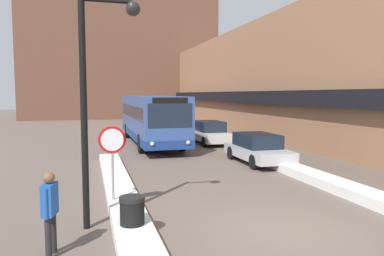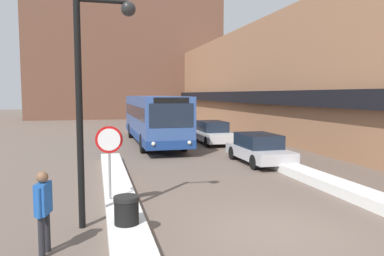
% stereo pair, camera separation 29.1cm
% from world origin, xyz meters
% --- Properties ---
extents(ground_plane, '(160.00, 160.00, 0.00)m').
position_xyz_m(ground_plane, '(0.00, 0.00, 0.00)').
color(ground_plane, '#66564C').
extents(building_row_right, '(5.50, 60.00, 8.77)m').
position_xyz_m(building_row_right, '(9.97, 24.00, 4.37)').
color(building_row_right, '#996B4C').
rests_on(building_row_right, ground_plane).
extents(building_backdrop_far, '(26.00, 8.00, 16.60)m').
position_xyz_m(building_backdrop_far, '(0.00, 45.72, 8.30)').
color(building_backdrop_far, brown).
rests_on(building_backdrop_far, ground_plane).
extents(snow_bank_left, '(0.90, 17.71, 0.30)m').
position_xyz_m(snow_bank_left, '(-3.60, 2.35, 0.15)').
color(snow_bank_left, silver).
rests_on(snow_bank_left, ground_plane).
extents(snow_bank_right, '(0.90, 20.05, 0.34)m').
position_xyz_m(snow_bank_right, '(3.60, 1.92, 0.17)').
color(snow_bank_right, silver).
rests_on(snow_bank_right, ground_plane).
extents(city_bus, '(2.62, 12.32, 3.15)m').
position_xyz_m(city_bus, '(-0.58, 16.63, 1.72)').
color(city_bus, '#335193').
rests_on(city_bus, ground_plane).
extents(parked_car_front, '(1.85, 4.31, 1.40)m').
position_xyz_m(parked_car_front, '(3.20, 8.38, 0.71)').
color(parked_car_front, '#B7B7BC').
rests_on(parked_car_front, ground_plane).
extents(parked_car_middle, '(1.81, 4.41, 1.50)m').
position_xyz_m(parked_car_middle, '(3.20, 15.63, 0.75)').
color(parked_car_middle, silver).
rests_on(parked_car_middle, ground_plane).
extents(stop_sign, '(0.76, 0.08, 2.39)m').
position_xyz_m(stop_sign, '(-3.91, 2.78, 1.74)').
color(stop_sign, gray).
rests_on(stop_sign, ground_plane).
extents(street_lamp, '(1.46, 0.36, 5.63)m').
position_xyz_m(street_lamp, '(-4.32, 1.50, 3.54)').
color(street_lamp, black).
rests_on(street_lamp, ground_plane).
extents(pedestrian, '(0.32, 0.55, 1.73)m').
position_xyz_m(pedestrian, '(-5.32, 0.06, 1.04)').
color(pedestrian, '#232328').
rests_on(pedestrian, ground_plane).
extents(trash_bin, '(0.59, 0.59, 0.95)m').
position_xyz_m(trash_bin, '(-3.62, 0.63, 0.48)').
color(trash_bin, black).
rests_on(trash_bin, ground_plane).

